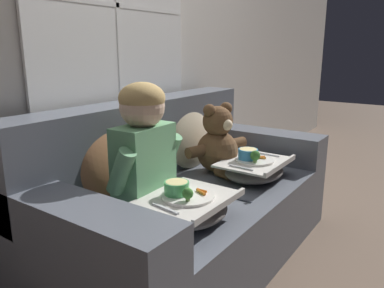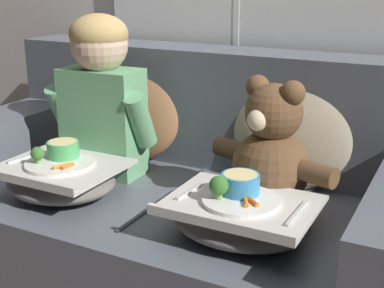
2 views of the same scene
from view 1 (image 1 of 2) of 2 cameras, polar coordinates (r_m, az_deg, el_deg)
name	(u,v)px [view 1 (image 1 of 2)]	position (r m, az deg, el deg)	size (l,w,h in m)	color
ground_plane	(193,255)	(2.19, 0.08, -16.61)	(14.00, 14.00, 0.00)	brown
wall_back_with_window	(111,16)	(2.25, -12.19, 18.53)	(8.00, 0.08, 2.60)	beige
couch	(183,202)	(2.08, -1.45, -8.78)	(1.74, 0.91, 0.85)	#565B66
throw_pillow_behind_child	(111,157)	(1.88, -12.23, -1.92)	(0.44, 0.21, 0.46)	#B2754C
throw_pillow_behind_teddy	(188,133)	(2.35, -0.62, 1.66)	(0.45, 0.21, 0.46)	#C1B293
child_figure	(143,141)	(1.70, -7.41, 0.50)	(0.42, 0.21, 0.58)	#66A370
teddy_bear	(218,143)	(2.24, 3.98, 0.15)	(0.45, 0.33, 0.42)	brown
lap_tray_child	(188,207)	(1.63, -0.65, -9.54)	(0.40, 0.34, 0.17)	slate
lap_tray_teddy	(254,168)	(2.16, 9.45, -3.69)	(0.41, 0.33, 0.18)	slate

